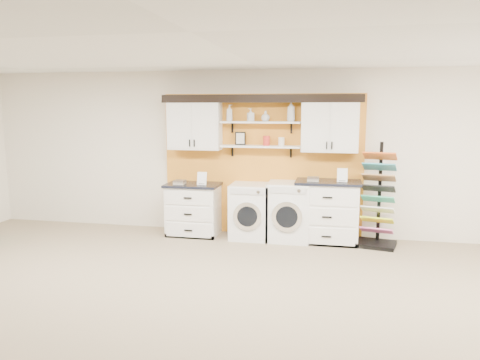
% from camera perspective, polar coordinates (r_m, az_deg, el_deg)
% --- Properties ---
extents(floor, '(10.00, 10.00, 0.00)m').
position_cam_1_polar(floor, '(4.62, -5.49, -19.30)').
color(floor, gray).
rests_on(floor, ground).
extents(ceiling, '(10.00, 10.00, 0.00)m').
position_cam_1_polar(ceiling, '(4.12, -6.09, 17.51)').
color(ceiling, white).
rests_on(ceiling, wall_back).
extents(wall_back, '(10.00, 0.00, 10.00)m').
position_cam_1_polar(wall_back, '(8.02, 2.72, 3.31)').
color(wall_back, silver).
rests_on(wall_back, floor).
extents(accent_panel, '(3.40, 0.07, 2.40)m').
position_cam_1_polar(accent_panel, '(8.01, 2.67, 1.86)').
color(accent_panel, orange).
rests_on(accent_panel, wall_back).
extents(upper_cabinet_left, '(0.90, 0.35, 0.84)m').
position_cam_1_polar(upper_cabinet_left, '(8.04, -5.52, 6.72)').
color(upper_cabinet_left, white).
rests_on(upper_cabinet_left, wall_back).
extents(upper_cabinet_right, '(0.90, 0.35, 0.84)m').
position_cam_1_polar(upper_cabinet_right, '(7.69, 10.91, 6.50)').
color(upper_cabinet_right, white).
rests_on(upper_cabinet_right, wall_back).
extents(shelf_lower, '(1.32, 0.28, 0.03)m').
position_cam_1_polar(shelf_lower, '(7.81, 2.50, 4.12)').
color(shelf_lower, white).
rests_on(shelf_lower, wall_back).
extents(shelf_upper, '(1.32, 0.28, 0.03)m').
position_cam_1_polar(shelf_upper, '(7.79, 2.52, 7.05)').
color(shelf_upper, white).
rests_on(shelf_upper, wall_back).
extents(crown_molding, '(3.30, 0.41, 0.13)m').
position_cam_1_polar(crown_molding, '(7.80, 2.56, 9.97)').
color(crown_molding, black).
rests_on(crown_molding, wall_back).
extents(picture_frame, '(0.18, 0.02, 0.22)m').
position_cam_1_polar(picture_frame, '(7.91, 0.05, 5.09)').
color(picture_frame, black).
rests_on(picture_frame, shelf_lower).
extents(canister_red, '(0.11, 0.11, 0.16)m').
position_cam_1_polar(canister_red, '(7.79, 3.24, 4.80)').
color(canister_red, red).
rests_on(canister_red, shelf_lower).
extents(canister_cream, '(0.10, 0.10, 0.14)m').
position_cam_1_polar(canister_cream, '(7.76, 5.07, 4.69)').
color(canister_cream, silver).
rests_on(canister_cream, shelf_lower).
extents(base_cabinet_left, '(0.91, 0.66, 0.89)m').
position_cam_1_polar(base_cabinet_left, '(8.07, -5.69, -3.55)').
color(base_cabinet_left, white).
rests_on(base_cabinet_left, floor).
extents(base_cabinet_right, '(1.03, 0.66, 1.01)m').
position_cam_1_polar(base_cabinet_right, '(7.71, 10.60, -3.81)').
color(base_cabinet_right, white).
rests_on(base_cabinet_right, floor).
extents(washer, '(0.66, 0.71, 0.92)m').
position_cam_1_polar(washer, '(7.84, 1.35, -3.79)').
color(washer, white).
rests_on(washer, floor).
extents(dryer, '(0.69, 0.71, 0.96)m').
position_cam_1_polar(dryer, '(7.75, 5.98, -3.81)').
color(dryer, white).
rests_on(dryer, floor).
extents(sample_rack, '(0.69, 0.61, 1.64)m').
position_cam_1_polar(sample_rack, '(7.69, 16.40, -3.91)').
color(sample_rack, black).
rests_on(sample_rack, floor).
extents(soap_bottle_a, '(0.14, 0.14, 0.27)m').
position_cam_1_polar(soap_bottle_a, '(7.88, -1.30, 8.18)').
color(soap_bottle_a, silver).
rests_on(soap_bottle_a, shelf_upper).
extents(soap_bottle_b, '(0.13, 0.13, 0.21)m').
position_cam_1_polar(soap_bottle_b, '(7.81, 1.30, 7.94)').
color(soap_bottle_b, silver).
rests_on(soap_bottle_b, shelf_upper).
extents(soap_bottle_c, '(0.19, 0.19, 0.17)m').
position_cam_1_polar(soap_bottle_c, '(7.77, 3.13, 7.79)').
color(soap_bottle_c, silver).
rests_on(soap_bottle_c, shelf_upper).
extents(soap_bottle_d, '(0.13, 0.13, 0.34)m').
position_cam_1_polar(soap_bottle_d, '(7.72, 6.24, 8.35)').
color(soap_bottle_d, silver).
rests_on(soap_bottle_d, shelf_upper).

